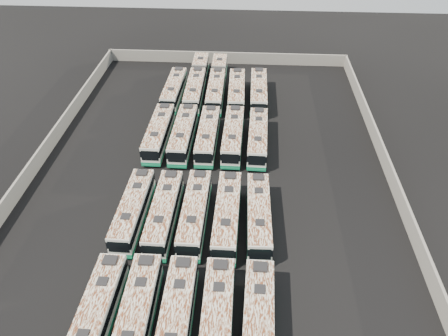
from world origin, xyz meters
TOP-DOWN VIEW (x-y plane):
  - ground at (0.00, 0.00)m, footprint 140.00×140.00m
  - perimeter_wall at (0.00, 0.00)m, footprint 45.20×73.20m
  - bus_front_far_left at (-7.70, -21.26)m, footprint 2.68×11.87m
  - bus_front_left at (-4.26, -21.20)m, footprint 2.72×12.06m
  - bus_front_center at (-0.89, -21.16)m, footprint 2.59×11.95m
  - bus_front_right at (2.56, -21.33)m, footprint 2.67×12.12m
  - bus_front_far_right at (5.99, -21.33)m, footprint 2.83×12.14m
  - bus_midfront_far_left at (-7.65, -7.81)m, footprint 2.63×11.60m
  - bus_midfront_left at (-4.21, -8.03)m, footprint 2.60×11.78m
  - bus_midfront_center at (-0.86, -7.84)m, footprint 2.60×11.87m
  - bus_midfront_right at (2.65, -8.04)m, footprint 2.67×12.03m
  - bus_midfront_far_right at (6.04, -7.84)m, footprint 2.72×11.67m
  - bus_midback_far_left at (-7.72, 7.95)m, footprint 2.61×11.96m
  - bus_midback_left at (-4.30, 7.85)m, footprint 2.69×12.12m
  - bus_midback_center at (-0.92, 7.81)m, footprint 2.56×11.86m
  - bus_midback_right at (2.55, 7.94)m, footprint 2.72×12.00m
  - bus_midback_far_right at (5.93, 7.73)m, footprint 2.78×11.82m
  - bus_back_far_left at (-7.65, 21.20)m, footprint 2.68×11.73m
  - bus_back_left at (-4.29, 24.21)m, footprint 2.73×18.68m
  - bus_back_center at (-0.88, 24.23)m, footprint 2.63×18.34m
  - bus_back_right at (2.51, 21.04)m, footprint 2.75×11.99m
  - bus_back_far_right at (6.05, 21.26)m, footprint 2.57×12.13m

SIDE VIEW (x-z plane):
  - ground at x=0.00m, z-range 0.00..0.00m
  - perimeter_wall at x=0.00m, z-range 0.00..2.20m
  - bus_midfront_far_left at x=-7.65m, z-range 0.04..3.30m
  - bus_midfront_far_right at x=6.04m, z-range 0.04..3.31m
  - bus_back_far_left at x=-7.65m, z-range 0.04..3.33m
  - bus_midfront_left at x=-4.21m, z-range 0.04..3.35m
  - bus_midback_far_right at x=5.93m, z-range 0.04..3.35m
  - bus_back_center at x=-0.88m, z-range 0.04..3.36m
  - bus_front_far_left at x=-7.70m, z-range 0.04..3.37m
  - bus_midfront_center at x=-0.86m, z-range 0.04..3.38m
  - bus_midback_center at x=-0.92m, z-range 0.04..3.38m
  - bus_front_center at x=-0.89m, z-range 0.04..3.40m
  - bus_midback_far_left at x=-7.72m, z-range 0.04..3.40m
  - bus_back_right at x=2.51m, z-range 0.04..3.40m
  - bus_midback_right at x=2.55m, z-range 0.04..3.41m
  - bus_back_left at x=-4.29m, z-range 0.04..3.42m
  - bus_midfront_right at x=2.65m, z-range 0.04..3.42m
  - bus_front_left at x=-4.26m, z-range 0.04..3.43m
  - bus_front_far_right at x=5.99m, z-range 0.04..3.45m
  - bus_midback_left at x=-4.30m, z-range 0.04..3.45m
  - bus_front_right at x=2.56m, z-range 0.04..3.45m
  - bus_back_far_right at x=6.05m, z-range 0.04..3.46m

